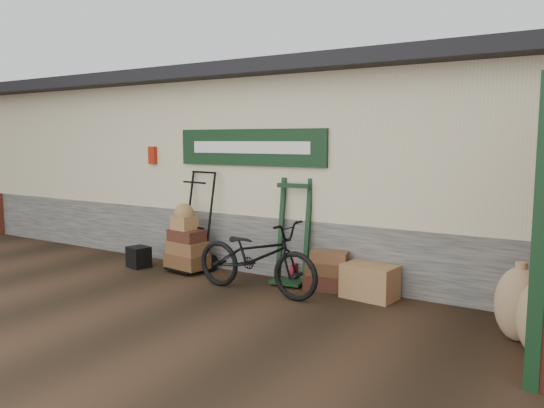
# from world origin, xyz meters

# --- Properties ---
(ground) EXTENTS (80.00, 80.00, 0.00)m
(ground) POSITION_xyz_m (0.00, 0.00, 0.00)
(ground) COLOR black
(ground) RESTS_ON ground
(station_building) EXTENTS (14.40, 4.10, 3.20)m
(station_building) POSITION_xyz_m (-0.01, 2.74, 1.61)
(station_building) COLOR #4C4C47
(station_building) RESTS_ON ground
(porter_trolley) EXTENTS (0.88, 0.71, 1.60)m
(porter_trolley) POSITION_xyz_m (-1.17, 0.71, 0.80)
(porter_trolley) COLOR black
(porter_trolley) RESTS_ON ground
(green_barrow) EXTENTS (0.58, 0.51, 1.51)m
(green_barrow) POSITION_xyz_m (0.52, 0.85, 0.76)
(green_barrow) COLOR black
(green_barrow) RESTS_ON ground
(suitcase_stack) EXTENTS (0.69, 0.51, 0.55)m
(suitcase_stack) POSITION_xyz_m (1.10, 0.81, 0.27)
(suitcase_stack) COLOR #3B1C12
(suitcase_stack) RESTS_ON ground
(wicker_hamper) EXTENTS (0.72, 0.52, 0.44)m
(wicker_hamper) POSITION_xyz_m (1.75, 0.73, 0.22)
(wicker_hamper) COLOR olive
(wicker_hamper) RESTS_ON ground
(black_trunk) EXTENTS (0.40, 0.36, 0.34)m
(black_trunk) POSITION_xyz_m (-2.07, 0.35, 0.17)
(black_trunk) COLOR black
(black_trunk) RESTS_ON ground
(bicycle) EXTENTS (0.74, 1.95, 1.12)m
(bicycle) POSITION_xyz_m (0.35, 0.14, 0.56)
(bicycle) COLOR black
(bicycle) RESTS_ON ground
(burlap_sack_left) EXTENTS (0.49, 0.42, 0.78)m
(burlap_sack_left) POSITION_xyz_m (3.61, 0.12, 0.39)
(burlap_sack_left) COLOR #90724D
(burlap_sack_left) RESTS_ON ground
(burlap_sack_right) EXTENTS (0.57, 0.51, 0.76)m
(burlap_sack_right) POSITION_xyz_m (3.85, -0.23, 0.38)
(burlap_sack_right) COLOR #90724D
(burlap_sack_right) RESTS_ON ground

